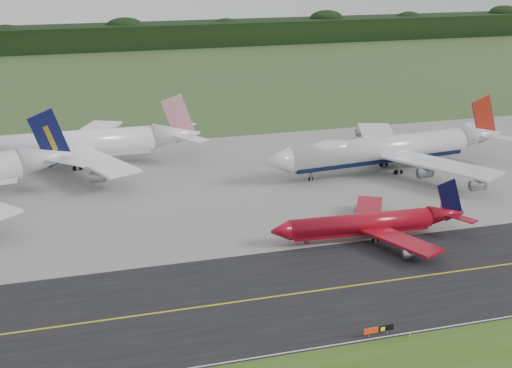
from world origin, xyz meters
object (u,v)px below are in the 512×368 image
object	(u,v)px
jet_red_737	(371,223)
taxiway_sign	(379,329)
jet_star_tail	(74,145)
jet_ba_747	(387,149)

from	to	relation	value
jet_red_737	taxiway_sign	xyz separation A→B (m)	(-13.81, -32.18, -1.76)
jet_red_737	taxiway_sign	world-z (taller)	jet_red_737
jet_star_tail	jet_ba_747	bearing A→B (deg)	-19.06
jet_ba_747	taxiway_sign	xyz separation A→B (m)	(-34.49, -68.18, -4.47)
jet_ba_747	jet_star_tail	distance (m)	74.85
jet_red_737	taxiway_sign	bearing A→B (deg)	-113.23
jet_ba_747	taxiway_sign	size ratio (longest dim) A/B	14.32
jet_star_tail	jet_red_737	bearing A→B (deg)	-50.36
jet_ba_747	jet_red_737	distance (m)	41.60
taxiway_sign	jet_star_tail	bearing A→B (deg)	111.38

